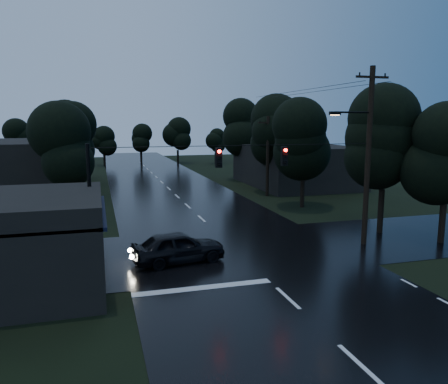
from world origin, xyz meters
TOP-DOWN VIEW (x-y plane):
  - ground at (0.00, 0.00)m, footprint 160.00×160.00m
  - main_road at (0.00, 30.00)m, footprint 12.00×120.00m
  - cross_street at (0.00, 12.00)m, footprint 60.00×9.00m
  - building_far_right at (14.00, 34.00)m, footprint 10.00×14.00m
  - building_far_left at (-14.00, 40.00)m, footprint 10.00×16.00m
  - utility_pole_main at (7.41, 11.00)m, footprint 3.50×0.30m
  - utility_pole_far at (8.30, 28.00)m, footprint 2.00×0.30m
  - anchor_pole_left at (-7.50, 11.00)m, footprint 0.18×0.18m
  - span_signals at (0.56, 10.99)m, footprint 15.00×0.37m
  - tree_corner_near at (10.00, 13.00)m, footprint 4.48×4.48m
  - tree_corner_far at (12.00, 10.00)m, footprint 3.92×3.92m
  - tree_left_a at (-9.00, 22.00)m, footprint 3.92×3.92m
  - tree_left_b at (-9.60, 30.00)m, footprint 4.20×4.20m
  - tree_left_c at (-10.20, 40.00)m, footprint 4.48×4.48m
  - tree_right_a at (9.00, 22.00)m, footprint 4.20×4.20m
  - tree_right_b at (9.60, 30.00)m, footprint 4.48×4.48m
  - tree_right_c at (10.20, 40.00)m, footprint 4.76×4.76m
  - car at (-3.38, 10.72)m, footprint 4.89×2.56m

SIDE VIEW (x-z plane):
  - ground at x=0.00m, z-range 0.00..0.00m
  - main_road at x=0.00m, z-range -0.01..0.01m
  - cross_street at x=0.00m, z-range -0.01..0.01m
  - car at x=-3.38m, z-range 0.00..1.59m
  - building_far_right at x=14.00m, z-range 0.00..4.40m
  - building_far_left at x=-14.00m, z-range 0.00..5.00m
  - anchor_pole_left at x=-7.50m, z-range 0.00..6.00m
  - utility_pole_far at x=8.30m, z-range 0.13..7.63m
  - tree_corner_far at x=12.00m, z-range 1.11..9.37m
  - tree_left_a at x=-9.00m, z-range 1.11..9.37m
  - span_signals at x=0.56m, z-range 4.69..5.80m
  - utility_pole_main at x=7.41m, z-range 0.26..10.26m
  - tree_left_b at x=-9.60m, z-range 1.19..10.04m
  - tree_right_a at x=9.00m, z-range 1.19..10.04m
  - tree_corner_near at x=10.00m, z-range 1.27..10.71m
  - tree_left_c at x=-10.20m, z-range 1.27..10.71m
  - tree_right_b at x=9.60m, z-range 1.27..10.71m
  - tree_right_c at x=10.20m, z-range 1.35..11.38m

